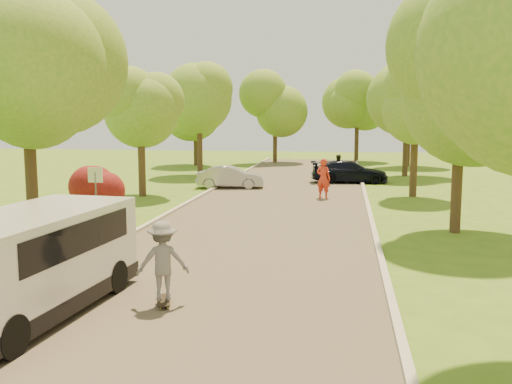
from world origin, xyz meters
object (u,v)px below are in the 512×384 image
Objects in this scene: minivan at (27,263)px; longboard at (164,300)px; person_olive at (338,168)px; street_sign at (96,184)px; skateboarder at (163,261)px; dark_sedan at (349,172)px; person_striped at (323,179)px; silver_sedan at (230,177)px.

minivan is 6.37× the size of longboard.
minivan reaches higher than person_olive.
street_sign is 1.31× the size of person_olive.
street_sign is 9.38m from skateboarder.
street_sign is 0.47× the size of dark_sedan.
street_sign is at bearing 69.71° from person_striped.
minivan is (2.60, -8.93, -0.47)m from street_sign.
skateboarder is at bearing 28.08° from minivan.
person_olive is at bearing -117.57° from skateboarder.
minivan is 18.22m from person_striped.
minivan reaches higher than dark_sedan.
longboard is at bearing -57.28° from street_sign.
street_sign is 11.58m from person_striped.
person_striped is 7.54m from person_olive.
dark_sedan is 0.92m from person_olive.
dark_sedan is (6.50, 24.43, -0.43)m from minivan.
skateboarder is (2.46, 1.05, -0.14)m from minivan.
minivan reaches higher than skateboarder.
dark_sedan is at bearing 59.58° from street_sign.
street_sign is 2.41× the size of longboard.
street_sign is 1.11× the size of person_striped.
person_olive is (5.78, 24.99, -0.27)m from minivan.
person_striped is (5.30, -3.37, 0.37)m from silver_sedan.
skateboarder reaches higher than person_olive.
street_sign is at bearing -76.95° from skateboarder.
minivan is 2.68m from skateboarder.
longboard is (2.56, -19.79, -0.52)m from silver_sedan.
dark_sedan is (9.10, 15.50, -0.90)m from street_sign.
person_striped is (5.20, 17.47, -0.11)m from minivan.
street_sign is 17.99m from dark_sedan.
minivan is 25.65m from person_olive.
silver_sedan is (2.50, 11.91, -0.95)m from street_sign.
person_striped reaches higher than skateboarder.
street_sign reaches higher than person_striped.
street_sign reaches higher than longboard.
dark_sedan is 2.34× the size of person_striped.
dark_sedan is 2.77× the size of person_olive.
person_olive is (0.58, 7.52, -0.15)m from person_striped.
person_striped reaches higher than silver_sedan.
person_olive reaches higher than longboard.
dark_sedan is at bearing 115.07° from person_olive.
skateboarder is at bearing 54.99° from person_olive.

